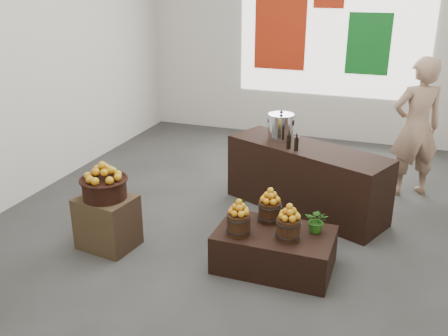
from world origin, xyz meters
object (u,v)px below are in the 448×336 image
(wicker_basket, at_px, (104,189))
(stock_pot_left, at_px, (281,128))
(counter, at_px, (306,179))
(shopper, at_px, (416,128))
(crate, at_px, (108,222))
(display_table, at_px, (274,249))

(wicker_basket, xyz_separation_m, stock_pot_left, (1.44, 1.78, 0.31))
(wicker_basket, relative_size, counter, 0.23)
(stock_pot_left, distance_m, shopper, 1.79)
(crate, relative_size, shopper, 0.31)
(display_table, relative_size, counter, 0.57)
(crate, distance_m, stock_pot_left, 2.39)
(wicker_basket, bearing_deg, shopper, 40.56)
(counter, distance_m, shopper, 1.64)
(wicker_basket, xyz_separation_m, counter, (1.82, 1.62, -0.26))
(crate, height_order, wicker_basket, wicker_basket)
(display_table, height_order, shopper, shopper)
(counter, xyz_separation_m, shopper, (1.21, 0.98, 0.50))
(crate, bearing_deg, shopper, 40.56)
(display_table, bearing_deg, shopper, 62.95)
(wicker_basket, relative_size, display_table, 0.40)
(counter, distance_m, stock_pot_left, 0.71)
(wicker_basket, distance_m, counter, 2.45)
(crate, relative_size, counter, 0.28)
(crate, distance_m, shopper, 4.04)
(display_table, height_order, stock_pot_left, stock_pot_left)
(crate, bearing_deg, wicker_basket, 0.00)
(display_table, relative_size, shopper, 0.62)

